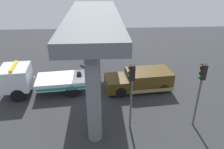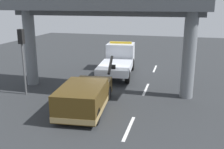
% 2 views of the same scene
% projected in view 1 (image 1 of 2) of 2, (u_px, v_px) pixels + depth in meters
% --- Properties ---
extents(ground_plane, '(60.00, 40.00, 0.10)m').
position_uv_depth(ground_plane, '(85.00, 91.00, 17.57)').
color(ground_plane, '#2D3033').
extents(lane_stripe_west, '(2.60, 0.16, 0.01)m').
position_uv_depth(lane_stripe_west, '(151.00, 74.00, 20.35)').
color(lane_stripe_west, silver).
rests_on(lane_stripe_west, ground).
extents(lane_stripe_mid, '(2.60, 0.16, 0.01)m').
position_uv_depth(lane_stripe_mid, '(87.00, 75.00, 20.02)').
color(lane_stripe_mid, silver).
rests_on(lane_stripe_mid, ground).
extents(lane_stripe_east, '(2.60, 0.16, 0.01)m').
position_uv_depth(lane_stripe_east, '(20.00, 77.00, 19.69)').
color(lane_stripe_east, silver).
rests_on(lane_stripe_east, ground).
extents(tow_truck_white, '(7.34, 2.96, 2.46)m').
position_uv_depth(tow_truck_white, '(36.00, 79.00, 16.74)').
color(tow_truck_white, silver).
rests_on(tow_truck_white, ground).
extents(towed_van_green, '(5.38, 2.67, 1.58)m').
position_uv_depth(towed_van_green, '(141.00, 80.00, 17.45)').
color(towed_van_green, '#4C3814').
rests_on(towed_van_green, ground).
extents(overpass_structure, '(3.60, 12.82, 6.04)m').
position_uv_depth(overpass_structure, '(93.00, 27.00, 15.31)').
color(overpass_structure, slate).
rests_on(overpass_structure, ground).
extents(traffic_light_near, '(0.39, 0.32, 4.13)m').
position_uv_depth(traffic_light_near, '(201.00, 82.00, 12.44)').
color(traffic_light_near, '#515456').
rests_on(traffic_light_near, ground).
extents(traffic_light_far, '(0.39, 0.32, 4.20)m').
position_uv_depth(traffic_light_far, '(131.00, 84.00, 12.20)').
color(traffic_light_far, '#515456').
rests_on(traffic_light_far, ground).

